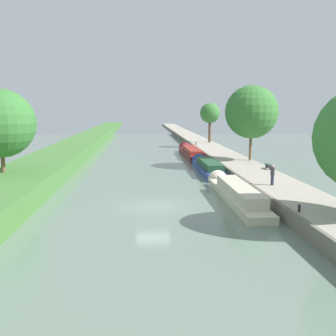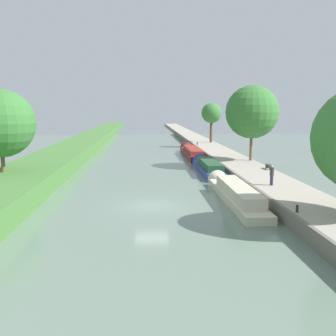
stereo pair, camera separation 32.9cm
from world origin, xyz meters
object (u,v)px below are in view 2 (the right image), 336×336
person_walking (272,175)px  narrowboat_blue (208,166)px  narrowboat_cream (234,192)px  narrowboat_maroon (192,152)px  mooring_bollard_far (197,144)px  park_bench (269,166)px  mooring_bollard_near (297,209)px

person_walking → narrowboat_blue: bearing=102.4°
narrowboat_cream → narrowboat_maroon: (0.16, 28.87, 0.01)m
mooring_bollard_far → park_bench: 27.12m
mooring_bollard_near → mooring_bollard_far: (0.00, 43.39, 0.00)m
narrowboat_cream → person_walking: person_walking is taller
mooring_bollard_near → narrowboat_blue: bearing=94.8°
person_walking → park_bench: size_ratio=1.11×
narrowboat_cream → narrowboat_blue: bearing=89.3°
person_walking → narrowboat_maroon: bearing=96.0°
park_bench → narrowboat_maroon: bearing=105.3°
park_bench → mooring_bollard_far: bearing=97.8°
narrowboat_blue → mooring_bollard_far: mooring_bollard_far is taller
narrowboat_maroon → mooring_bollard_far: (1.82, 6.74, 0.67)m
mooring_bollard_far → park_bench: (3.70, -26.86, 0.12)m
narrowboat_blue → park_bench: (5.51, -5.15, 0.78)m
mooring_bollard_near → narrowboat_cream: bearing=104.3°
narrowboat_maroon → person_walking: 28.63m
narrowboat_blue → mooring_bollard_far: 21.80m
narrowboat_cream → person_walking: size_ratio=8.68×
narrowboat_maroon → park_bench: size_ratio=10.48×
narrowboat_cream → mooring_bollard_near: size_ratio=32.01×
narrowboat_cream → narrowboat_maroon: bearing=89.7°
narrowboat_blue → person_walking: (2.97, -13.47, 1.31)m
narrowboat_cream → narrowboat_blue: (0.17, 13.90, 0.01)m
narrowboat_cream → narrowboat_maroon: 28.87m
person_walking → mooring_bollard_near: bearing=-98.0°
narrowboat_cream → park_bench: (5.68, 8.75, 0.80)m
narrowboat_blue → narrowboat_maroon: (-0.01, 14.97, -0.00)m
mooring_bollard_near → narrowboat_maroon: bearing=92.8°
narrowboat_blue → park_bench: bearing=-43.1°
mooring_bollard_near → park_bench: park_bench is taller
mooring_bollard_far → narrowboat_maroon: bearing=-105.1°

